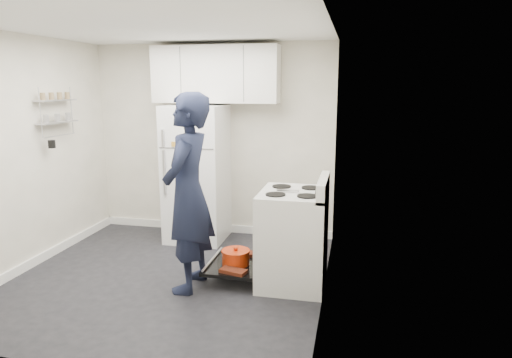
% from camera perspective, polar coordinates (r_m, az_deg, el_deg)
% --- Properties ---
extents(room, '(3.21, 3.21, 2.51)m').
position_cam_1_polar(room, '(4.65, -11.54, 1.99)').
color(room, black).
rests_on(room, ground).
extents(electric_range, '(0.66, 0.76, 1.10)m').
position_cam_1_polar(electric_range, '(4.60, 4.50, -7.43)').
color(electric_range, silver).
rests_on(electric_range, ground).
extents(open_oven_door, '(0.55, 0.70, 0.23)m').
position_cam_1_polar(open_oven_door, '(4.79, -2.59, -10.18)').
color(open_oven_door, black).
rests_on(open_oven_door, ground).
extents(refrigerator, '(0.72, 0.74, 1.80)m').
position_cam_1_polar(refrigerator, '(5.86, -7.41, 0.73)').
color(refrigerator, white).
rests_on(refrigerator, ground).
extents(upper_cabinets, '(1.60, 0.33, 0.70)m').
position_cam_1_polar(upper_cabinets, '(5.86, -5.07, 12.89)').
color(upper_cabinets, silver).
rests_on(upper_cabinets, room).
extents(wall_shelf_rack, '(0.14, 0.60, 0.61)m').
position_cam_1_polar(wall_shelf_rack, '(5.74, -23.69, 7.75)').
color(wall_shelf_rack, '#B2B2B7').
rests_on(wall_shelf_rack, room).
extents(person, '(0.46, 0.70, 1.91)m').
position_cam_1_polar(person, '(4.40, -8.50, -1.79)').
color(person, black).
rests_on(person, ground).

